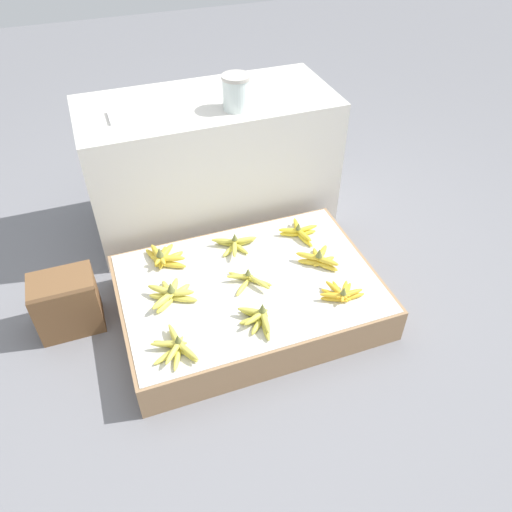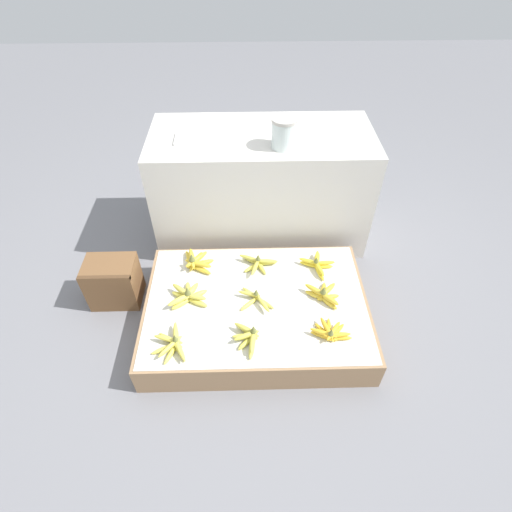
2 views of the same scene
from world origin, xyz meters
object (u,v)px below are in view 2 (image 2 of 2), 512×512
Objects in this scene: banana_bunch_front_left at (173,344)px; banana_bunch_back_left at (196,262)px; banana_bunch_middle_left at (188,296)px; wooden_crate at (114,282)px; banana_bunch_middle_midleft at (255,299)px; banana_bunch_back_midright at (317,264)px; banana_bunch_back_midleft at (258,263)px; banana_bunch_front_midleft at (249,337)px; banana_bunch_front_midright at (330,333)px; foam_tray_white at (200,138)px; glass_jar at (284,133)px; banana_bunch_middle_midright at (324,294)px.

banana_bunch_front_left is 0.55m from banana_bunch_back_left.
wooden_crate is at bearing 158.53° from banana_bunch_middle_left.
banana_bunch_back_midright is (0.36, 0.25, 0.00)m from banana_bunch_middle_midleft.
banana_bunch_back_midleft is (0.38, 0.24, -0.01)m from banana_bunch_middle_left.
banana_bunch_front_midleft is at bearing -29.81° from wooden_crate.
wooden_crate is 0.62m from banana_bunch_front_left.
banana_bunch_front_midleft reaches higher than banana_bunch_front_midright.
wooden_crate is 0.96m from foam_tray_white.
glass_jar is (0.53, 0.63, 0.60)m from banana_bunch_middle_left.
wooden_crate is at bearing -175.75° from banana_bunch_back_midleft.
banana_bunch_front_left is 1.36× the size of glass_jar.
banana_bunch_middle_left is 0.77× the size of foam_tray_white.
banana_bunch_back_midleft is (-0.34, 0.25, -0.00)m from banana_bunch_middle_midright.
foam_tray_white reaches higher than banana_bunch_back_left.
banana_bunch_back_midright is at bearing 33.90° from banana_bunch_front_left.
banana_bunch_front_midleft is at bearing -75.41° from foam_tray_white.
wooden_crate is 1.36× the size of banana_bunch_back_left.
banana_bunch_middle_left is at bearing -21.47° from wooden_crate.
banana_bunch_front_midleft is 0.59m from banana_bunch_back_left.
banana_bunch_middle_midleft is (0.36, -0.02, -0.01)m from banana_bunch_middle_left.
banana_bunch_middle_midleft is 0.26m from banana_bunch_back_midleft.
banana_bunch_middle_left is 0.25m from banana_bunch_back_left.
banana_bunch_middle_midleft is at bearing 33.66° from banana_bunch_front_left.
banana_bunch_middle_midleft is at bearing -104.67° from glass_jar.
banana_bunch_middle_midright is at bearing -0.63° from banana_bunch_middle_left.
banana_bunch_front_left reaches higher than banana_bunch_middle_midleft.
banana_bunch_middle_left is 0.72m from banana_bunch_middle_midright.
banana_bunch_middle_left is at bearing -130.07° from glass_jar.
banana_bunch_back_left is 1.25× the size of glass_jar.
banana_bunch_back_midleft is 0.73m from glass_jar.
banana_bunch_front_midright is 1.04× the size of banana_bunch_middle_midleft.
banana_bunch_back_midright is (0.40, 0.49, -0.00)m from banana_bunch_front_midleft.
glass_jar is at bearing 36.49° from banana_bunch_back_left.
banana_bunch_front_midleft reaches higher than banana_bunch_back_midleft.
banana_bunch_back_left is (0.47, 0.07, 0.08)m from wooden_crate.
banana_bunch_back_midright is at bearing 90.84° from banana_bunch_middle_midright.
banana_bunch_back_left reaches higher than banana_bunch_front_midright.
banana_bunch_middle_left reaches higher than banana_bunch_front_midright.
banana_bunch_back_midleft is (0.06, 0.50, -0.00)m from banana_bunch_front_midleft.
banana_bunch_back_midright is 0.75m from glass_jar.
glass_jar reaches higher than banana_bunch_front_midleft.
foam_tray_white is (-0.47, 0.10, -0.07)m from glass_jar.
banana_bunch_back_midright is (0.00, 0.47, 0.00)m from banana_bunch_front_midright.
banana_bunch_back_midright is (0.70, -0.03, -0.01)m from banana_bunch_back_left.
banana_bunch_back_midright is (1.17, 0.04, 0.07)m from wooden_crate.
banana_bunch_front_midleft is at bearing -99.32° from banana_bunch_middle_midleft.
foam_tray_white is (0.04, 0.47, 0.52)m from banana_bunch_back_left.
banana_bunch_back_left is 0.87m from glass_jar.
banana_bunch_middle_left reaches higher than wooden_crate.
banana_bunch_front_left is 1.15m from foam_tray_white.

